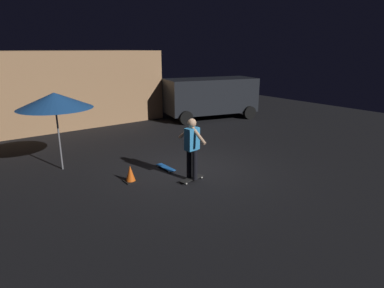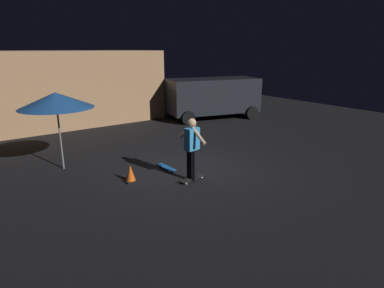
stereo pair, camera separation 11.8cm
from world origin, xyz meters
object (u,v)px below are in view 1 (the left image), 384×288
Objects in this scene: skateboard_ridden at (192,179)px; parked_van at (211,96)px; traffic_cone at (130,174)px; skater at (192,144)px; patio_umbrella at (55,101)px; skateboard_spare at (166,168)px.

parked_van is at bearing 46.68° from skateboard_ridden.
traffic_cone is (-1.38, 0.95, 0.16)m from skateboard_ridden.
skater reaches higher than traffic_cone.
patio_umbrella is at bearing 130.35° from skateboard_ridden.
skateboard_spare is at bearing -139.84° from parked_van.
skateboard_ridden is (-5.83, -6.19, -1.11)m from parked_van.
patio_umbrella is 4.47m from skateboard_ridden.
skateboard_ridden is at bearing -84.89° from skateboard_spare.
skateboard_ridden is 0.98m from skater.
parked_van is 6.27× the size of skateboard_spare.
skateboard_ridden and skateboard_spare have the same top height.
patio_umbrella is at bearing -159.54° from parked_van.
skateboard_ridden is 1.18m from skateboard_spare.
parked_van is 2.14× the size of patio_umbrella.
parked_van reaches higher than skater.
traffic_cone is at bearing 145.46° from skateboard_ridden.
parked_van reaches higher than traffic_cone.
skateboard_ridden is (2.59, -3.04, -2.02)m from patio_umbrella.
parked_van is at bearing 46.68° from skater.
skateboard_spare is at bearing 95.11° from skater.
traffic_cone reaches higher than skateboard_spare.
parked_van is 7.85m from skateboard_spare.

